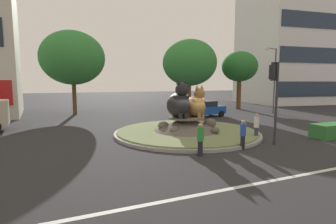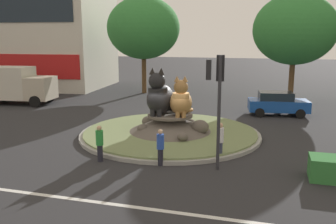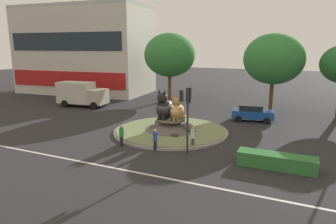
{
  "view_description": "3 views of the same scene",
  "coord_description": "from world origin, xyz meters",
  "px_view_note": "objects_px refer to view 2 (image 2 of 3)",
  "views": [
    {
      "loc": [
        -7.92,
        -15.72,
        3.6
      ],
      "look_at": [
        -0.8,
        1.48,
        1.42
      ],
      "focal_mm": 27.17,
      "sensor_mm": 36.0,
      "label": 1
    },
    {
      "loc": [
        5.3,
        -19.17,
        5.42
      ],
      "look_at": [
        0.11,
        -0.82,
        1.5
      ],
      "focal_mm": 38.97,
      "sensor_mm": 36.0,
      "label": 2
    },
    {
      "loc": [
        10.54,
        -23.68,
        7.48
      ],
      "look_at": [
        -0.55,
        0.6,
        1.66
      ],
      "focal_mm": 32.38,
      "sensor_mm": 36.0,
      "label": 3
    }
  ],
  "objects_px": {
    "second_tree_near_tower": "(143,28)",
    "sedan_on_far_lane": "(277,103)",
    "cat_statue_tabby": "(181,101)",
    "delivery_box_truck": "(14,84)",
    "broadleaf_tree_behind_island": "(295,30)",
    "shophouse_block": "(14,25)",
    "pedestrian_green_shirt": "(100,143)",
    "pedestrian_blue_shirt": "(160,146)",
    "pedestrian_white_shirt": "(220,140)",
    "cat_statue_black": "(160,97)",
    "traffic_light_mast": "(218,87)"
  },
  "relations": [
    {
      "from": "shophouse_block",
      "to": "broadleaf_tree_behind_island",
      "type": "xyz_separation_m",
      "value": [
        29.61,
        -3.22,
        -0.76
      ]
    },
    {
      "from": "pedestrian_white_shirt",
      "to": "pedestrian_blue_shirt",
      "type": "xyz_separation_m",
      "value": [
        -2.33,
        -1.6,
        -0.04
      ]
    },
    {
      "from": "shophouse_block",
      "to": "delivery_box_truck",
      "type": "distance_m",
      "value": 13.79
    },
    {
      "from": "pedestrian_green_shirt",
      "to": "pedestrian_blue_shirt",
      "type": "height_order",
      "value": "pedestrian_green_shirt"
    },
    {
      "from": "cat_statue_tabby",
      "to": "shophouse_block",
      "type": "distance_m",
      "value": 28.88
    },
    {
      "from": "pedestrian_blue_shirt",
      "to": "pedestrian_green_shirt",
      "type": "bearing_deg",
      "value": -13.63
    },
    {
      "from": "cat_statue_tabby",
      "to": "traffic_light_mast",
      "type": "xyz_separation_m",
      "value": [
        2.63,
        -4.56,
        1.46
      ]
    },
    {
      "from": "cat_statue_tabby",
      "to": "pedestrian_white_shirt",
      "type": "height_order",
      "value": "cat_statue_tabby"
    },
    {
      "from": "cat_statue_tabby",
      "to": "traffic_light_mast",
      "type": "relative_size",
      "value": 0.52
    },
    {
      "from": "cat_statue_tabby",
      "to": "pedestrian_blue_shirt",
      "type": "relative_size",
      "value": 1.53
    },
    {
      "from": "shophouse_block",
      "to": "pedestrian_green_shirt",
      "type": "height_order",
      "value": "shophouse_block"
    },
    {
      "from": "delivery_box_truck",
      "to": "pedestrian_white_shirt",
      "type": "bearing_deg",
      "value": -33.61
    },
    {
      "from": "second_tree_near_tower",
      "to": "pedestrian_white_shirt",
      "type": "relative_size",
      "value": 5.53
    },
    {
      "from": "cat_statue_tabby",
      "to": "broadleaf_tree_behind_island",
      "type": "xyz_separation_m",
      "value": [
        6.36,
        13.22,
        4.03
      ]
    },
    {
      "from": "cat_statue_tabby",
      "to": "delivery_box_truck",
      "type": "height_order",
      "value": "cat_statue_tabby"
    },
    {
      "from": "pedestrian_green_shirt",
      "to": "sedan_on_far_lane",
      "type": "distance_m",
      "value": 14.61
    },
    {
      "from": "shophouse_block",
      "to": "second_tree_near_tower",
      "type": "xyz_separation_m",
      "value": [
        15.89,
        -1.69,
        -0.52
      ]
    },
    {
      "from": "broadleaf_tree_behind_island",
      "to": "pedestrian_blue_shirt",
      "type": "xyz_separation_m",
      "value": [
        -6.07,
        -18.06,
        -5.19
      ]
    },
    {
      "from": "delivery_box_truck",
      "to": "sedan_on_far_lane",
      "type": "bearing_deg",
      "value": -3.14
    },
    {
      "from": "pedestrian_green_shirt",
      "to": "cat_statue_black",
      "type": "bearing_deg",
      "value": 109.59
    },
    {
      "from": "delivery_box_truck",
      "to": "broadleaf_tree_behind_island",
      "type": "bearing_deg",
      "value": 11.28
    },
    {
      "from": "pedestrian_white_shirt",
      "to": "sedan_on_far_lane",
      "type": "xyz_separation_m",
      "value": [
        2.6,
        10.61,
        -0.04
      ]
    },
    {
      "from": "cat_statue_black",
      "to": "pedestrian_white_shirt",
      "type": "bearing_deg",
      "value": 49.55
    },
    {
      "from": "cat_statue_tabby",
      "to": "pedestrian_white_shirt",
      "type": "bearing_deg",
      "value": 25.56
    },
    {
      "from": "cat_statue_tabby",
      "to": "pedestrian_green_shirt",
      "type": "distance_m",
      "value": 5.74
    },
    {
      "from": "broadleaf_tree_behind_island",
      "to": "pedestrian_blue_shirt",
      "type": "distance_m",
      "value": 19.74
    },
    {
      "from": "pedestrian_blue_shirt",
      "to": "sedan_on_far_lane",
      "type": "xyz_separation_m",
      "value": [
        4.94,
        12.21,
        0.01
      ]
    },
    {
      "from": "traffic_light_mast",
      "to": "pedestrian_white_shirt",
      "type": "relative_size",
      "value": 2.83
    },
    {
      "from": "cat_statue_black",
      "to": "traffic_light_mast",
      "type": "height_order",
      "value": "traffic_light_mast"
    },
    {
      "from": "shophouse_block",
      "to": "delivery_box_truck",
      "type": "xyz_separation_m",
      "value": [
        7.55,
        -10.31,
        -5.17
      ]
    },
    {
      "from": "cat_statue_black",
      "to": "pedestrian_blue_shirt",
      "type": "relative_size",
      "value": 1.66
    },
    {
      "from": "traffic_light_mast",
      "to": "delivery_box_truck",
      "type": "bearing_deg",
      "value": 54.88
    },
    {
      "from": "traffic_light_mast",
      "to": "pedestrian_green_shirt",
      "type": "relative_size",
      "value": 2.89
    },
    {
      "from": "broadleaf_tree_behind_island",
      "to": "sedan_on_far_lane",
      "type": "height_order",
      "value": "broadleaf_tree_behind_island"
    },
    {
      "from": "pedestrian_blue_shirt",
      "to": "pedestrian_white_shirt",
      "type": "bearing_deg",
      "value": -163.87
    },
    {
      "from": "cat_statue_black",
      "to": "shophouse_block",
      "type": "xyz_separation_m",
      "value": [
        -22.02,
        16.38,
        4.64
      ]
    },
    {
      "from": "delivery_box_truck",
      "to": "cat_statue_tabby",
      "type": "bearing_deg",
      "value": -27.85
    },
    {
      "from": "traffic_light_mast",
      "to": "broadleaf_tree_behind_island",
      "type": "xyz_separation_m",
      "value": [
        3.73,
        17.78,
        2.57
      ]
    },
    {
      "from": "second_tree_near_tower",
      "to": "pedestrian_blue_shirt",
      "type": "xyz_separation_m",
      "value": [
        7.65,
        -19.58,
        -5.43
      ]
    },
    {
      "from": "traffic_light_mast",
      "to": "pedestrian_blue_shirt",
      "type": "distance_m",
      "value": 3.53
    },
    {
      "from": "second_tree_near_tower",
      "to": "pedestrian_blue_shirt",
      "type": "bearing_deg",
      "value": -68.67
    },
    {
      "from": "shophouse_block",
      "to": "pedestrian_blue_shirt",
      "type": "height_order",
      "value": "shophouse_block"
    },
    {
      "from": "broadleaf_tree_behind_island",
      "to": "pedestrian_white_shirt",
      "type": "xyz_separation_m",
      "value": [
        -3.73,
        -16.46,
        -5.15
      ]
    },
    {
      "from": "traffic_light_mast",
      "to": "cat_statue_black",
      "type": "bearing_deg",
      "value": 34.94
    },
    {
      "from": "cat_statue_tabby",
      "to": "pedestrian_green_shirt",
      "type": "xyz_separation_m",
      "value": [
        -2.45,
        -5.06,
        -1.14
      ]
    },
    {
      "from": "second_tree_near_tower",
      "to": "sedan_on_far_lane",
      "type": "xyz_separation_m",
      "value": [
        12.58,
        -7.37,
        -5.43
      ]
    },
    {
      "from": "cat_statue_black",
      "to": "second_tree_near_tower",
      "type": "xyz_separation_m",
      "value": [
        -6.13,
        14.68,
        4.12
      ]
    },
    {
      "from": "pedestrian_white_shirt",
      "to": "cat_statue_tabby",
      "type": "bearing_deg",
      "value": 142.73
    },
    {
      "from": "shophouse_block",
      "to": "sedan_on_far_lane",
      "type": "height_order",
      "value": "shophouse_block"
    },
    {
      "from": "cat_statue_black",
      "to": "second_tree_near_tower",
      "type": "distance_m",
      "value": 16.44
    }
  ]
}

